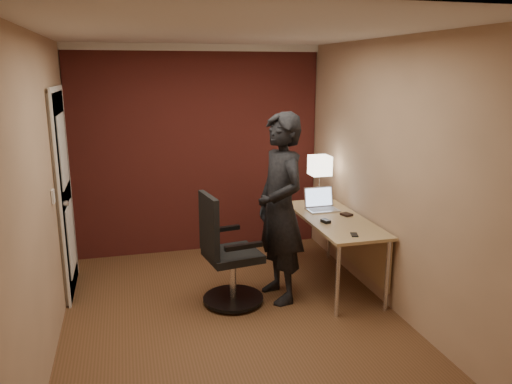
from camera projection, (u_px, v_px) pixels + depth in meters
room at (179, 147)px, 5.56m from camera, size 4.00×4.00×4.00m
desk at (340, 229)px, 5.18m from camera, size 0.60×1.50×0.73m
desk_lamp at (320, 166)px, 5.66m from camera, size 0.22×0.22×0.54m
laptop at (321, 203)px, 5.43m from camera, size 0.34×0.27×0.23m
mouse at (326, 221)px, 4.96m from camera, size 0.08×0.11×0.03m
phone at (354, 235)px, 4.58m from camera, size 0.09×0.13×0.01m
wallet at (346, 214)px, 5.20m from camera, size 0.12×0.13×0.02m
office_chair at (226, 258)px, 4.73m from camera, size 0.59×0.65×1.08m
person at (280, 209)px, 4.77m from camera, size 0.54×0.73×1.84m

